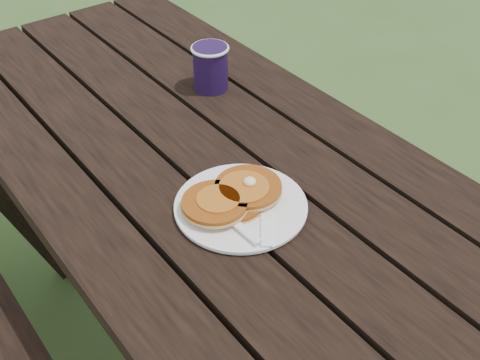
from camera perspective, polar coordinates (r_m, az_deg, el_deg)
picnic_table at (r=1.51m, az=-1.66°, el=-10.12°), size 1.36×1.80×0.75m
plate at (r=1.13m, az=0.07°, el=-2.55°), size 0.32×0.32×0.01m
pancake_stack at (r=1.13m, az=-0.68°, el=-1.52°), size 0.20×0.13×0.04m
knife at (r=1.11m, az=2.49°, el=-3.08°), size 0.13×0.15×0.00m
fork at (r=1.07m, az=-0.11°, el=-4.37°), size 0.04×0.16×0.01m
coffee_cup at (r=1.47m, az=-2.82°, el=10.82°), size 0.09×0.09×0.11m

